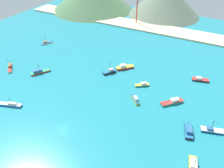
% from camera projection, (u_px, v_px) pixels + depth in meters
% --- Properties ---
extents(ground, '(260.00, 280.00, 0.50)m').
position_uv_depth(ground, '(100.00, 90.00, 111.92)').
color(ground, teal).
extents(fishing_boat_0, '(9.48, 5.05, 6.41)m').
position_uv_depth(fishing_boat_0, '(212.00, 130.00, 88.57)').
color(fishing_boat_0, '#14478C').
rests_on(fishing_boat_0, ground).
extents(fishing_boat_2, '(9.76, 9.95, 2.39)m').
position_uv_depth(fishing_boat_2, '(172.00, 102.00, 102.71)').
color(fishing_boat_2, '#198466').
rests_on(fishing_boat_2, ground).
extents(fishing_boat_3, '(9.57, 9.60, 2.86)m').
position_uv_depth(fishing_boat_3, '(124.00, 67.00, 127.78)').
color(fishing_boat_3, red).
rests_on(fishing_boat_3, ground).
extents(fishing_boat_4, '(10.87, 5.29, 5.16)m').
position_uv_depth(fishing_boat_4, '(11.00, 105.00, 101.18)').
color(fishing_boat_4, '#1E5BA8').
rests_on(fishing_boat_4, ground).
extents(fishing_boat_5, '(7.21, 6.15, 4.42)m').
position_uv_depth(fishing_boat_5, '(142.00, 85.00, 114.00)').
color(fishing_boat_5, '#198466').
rests_on(fishing_boat_5, ground).
extents(fishing_boat_6, '(5.05, 8.94, 2.72)m').
position_uv_depth(fishing_boat_6, '(189.00, 131.00, 87.91)').
color(fishing_boat_6, '#232328').
rests_on(fishing_boat_6, ground).
extents(fishing_boat_7, '(8.39, 10.87, 6.22)m').
position_uv_depth(fishing_boat_7, '(40.00, 72.00, 123.93)').
color(fishing_boat_7, red).
rests_on(fishing_boat_7, ground).
extents(fishing_boat_8, '(6.51, 7.67, 7.01)m').
position_uv_depth(fishing_boat_8, '(110.00, 72.00, 123.82)').
color(fishing_boat_8, '#232328').
rests_on(fishing_boat_8, ground).
extents(fishing_boat_9, '(8.25, 8.14, 6.28)m').
position_uv_depth(fishing_boat_9, '(10.00, 67.00, 127.67)').
color(fishing_boat_9, silver).
rests_on(fishing_boat_9, ground).
extents(fishing_boat_11, '(8.99, 4.93, 2.18)m').
position_uv_depth(fishing_boat_11, '(200.00, 80.00, 117.85)').
color(fishing_boat_11, '#232328').
rests_on(fishing_boat_11, ground).
extents(fishing_boat_12, '(5.63, 8.34, 5.65)m').
position_uv_depth(fishing_boat_12, '(46.00, 43.00, 155.41)').
color(fishing_boat_12, silver).
rests_on(fishing_boat_12, ground).
extents(fishing_boat_13, '(4.97, 10.64, 6.46)m').
position_uv_depth(fishing_boat_13, '(193.00, 167.00, 74.74)').
color(fishing_boat_13, brown).
rests_on(fishing_boat_13, ground).
extents(fishing_boat_14, '(6.73, 6.53, 2.75)m').
position_uv_depth(fishing_boat_14, '(135.00, 99.00, 104.10)').
color(fishing_boat_14, gold).
rests_on(fishing_boat_14, ground).
extents(beach_strip, '(247.00, 19.79, 1.20)m').
position_uv_depth(beach_strip, '(158.00, 29.00, 176.55)').
color(beach_strip, beige).
rests_on(beach_strip, ground).
extents(radio_tower, '(3.58, 2.86, 35.76)m').
position_uv_depth(radio_tower, '(137.00, 2.00, 176.83)').
color(radio_tower, '#B7332D').
rests_on(radio_tower, ground).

